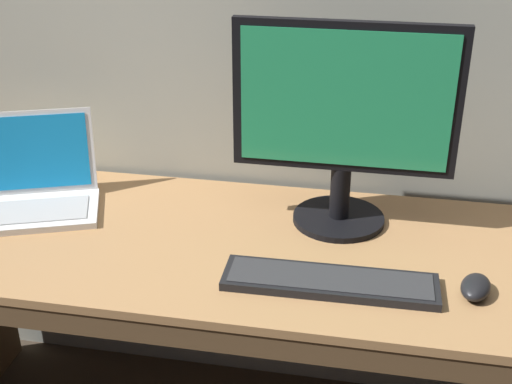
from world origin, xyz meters
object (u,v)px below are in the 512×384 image
(external_monitor, at_px, (344,121))
(computer_mouse, at_px, (476,287))
(wired_keyboard, at_px, (330,282))
(laptop_white, at_px, (36,191))

(external_monitor, height_order, computer_mouse, external_monitor)
(wired_keyboard, height_order, computer_mouse, computer_mouse)
(laptop_white, height_order, external_monitor, external_monitor)
(external_monitor, bearing_deg, wired_keyboard, -89.05)
(external_monitor, relative_size, wired_keyboard, 1.14)
(laptop_white, distance_m, external_monitor, 0.84)
(external_monitor, distance_m, wired_keyboard, 0.40)
(laptop_white, relative_size, computer_mouse, 3.85)
(laptop_white, relative_size, external_monitor, 0.72)
(laptop_white, distance_m, computer_mouse, 1.14)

